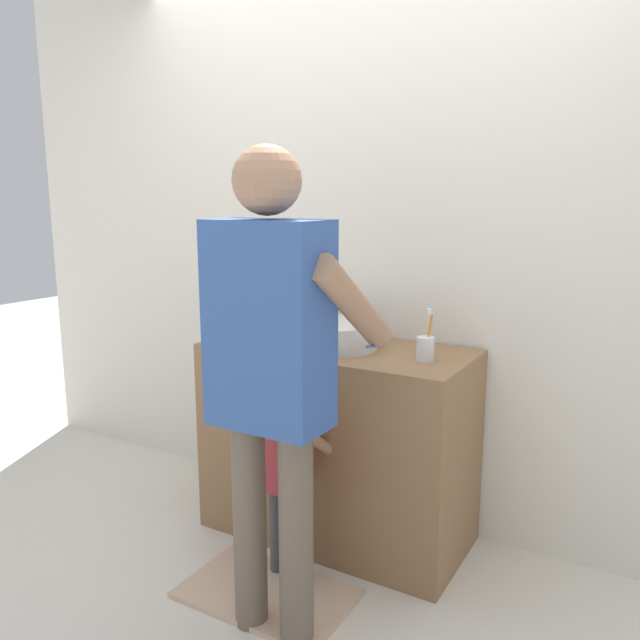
{
  "coord_description": "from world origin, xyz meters",
  "views": [
    {
      "loc": [
        1.26,
        -2.01,
        1.5
      ],
      "look_at": [
        0.0,
        0.15,
        1.01
      ],
      "focal_mm": 35.42,
      "sensor_mm": 36.0,
      "label": 1
    }
  ],
  "objects_px": {
    "soap_bottle": "(262,323)",
    "child_toddler": "(287,464)",
    "adult_parent": "(273,356)",
    "toothbrush_cup": "(425,348)"
  },
  "relations": [
    {
      "from": "soap_bottle",
      "to": "child_toddler",
      "type": "height_order",
      "value": "soap_bottle"
    },
    {
      "from": "soap_bottle",
      "to": "toothbrush_cup",
      "type": "bearing_deg",
      "value": -1.46
    },
    {
      "from": "child_toddler",
      "to": "adult_parent",
      "type": "xyz_separation_m",
      "value": [
        0.13,
        -0.28,
        0.51
      ]
    },
    {
      "from": "soap_bottle",
      "to": "child_toddler",
      "type": "relative_size",
      "value": 0.2
    },
    {
      "from": "child_toddler",
      "to": "adult_parent",
      "type": "bearing_deg",
      "value": -64.39
    },
    {
      "from": "soap_bottle",
      "to": "child_toddler",
      "type": "bearing_deg",
      "value": -45.43
    },
    {
      "from": "toothbrush_cup",
      "to": "adult_parent",
      "type": "bearing_deg",
      "value": -112.84
    },
    {
      "from": "adult_parent",
      "to": "child_toddler",
      "type": "bearing_deg",
      "value": 115.61
    },
    {
      "from": "toothbrush_cup",
      "to": "soap_bottle",
      "type": "relative_size",
      "value": 1.25
    },
    {
      "from": "toothbrush_cup",
      "to": "soap_bottle",
      "type": "height_order",
      "value": "toothbrush_cup"
    }
  ]
}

